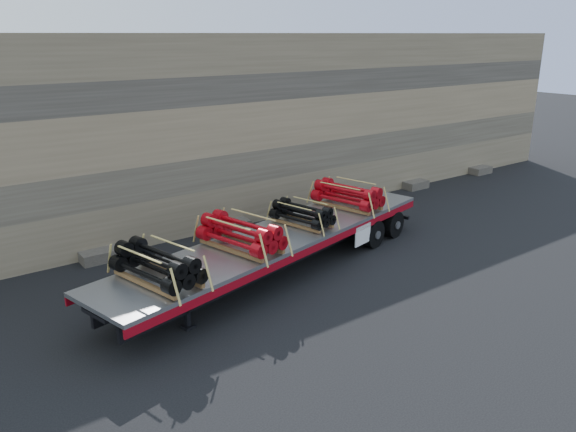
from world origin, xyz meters
The scene contains 7 objects.
ground centered at (0.00, 0.00, 0.00)m, with size 120.00×120.00×0.00m, color black.
rock_wall centered at (0.00, 6.50, 3.50)m, with size 44.00×3.00×7.00m, color #7A6B54.
trailer centered at (1.09, 0.54, 0.62)m, with size 12.43×2.39×1.24m, color #A1A4A8, non-canonical shape.
bundle_front centered at (-3.20, -0.48, 1.66)m, with size 1.18×2.35×0.83m, color black, non-canonical shape.
bundle_midfront centered at (-0.43, 0.18, 1.67)m, with size 1.21×2.41×0.86m, color #A30811, non-canonical shape.
bundle_midrear centered at (2.21, 0.81, 1.59)m, with size 0.97×1.93×0.69m, color black, non-canonical shape.
bundle_rear centered at (4.64, 1.39, 1.66)m, with size 1.16×2.33×0.82m, color #A30811, non-canonical shape.
Camera 1 is at (-8.05, -12.37, 6.98)m, focal length 35.00 mm.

